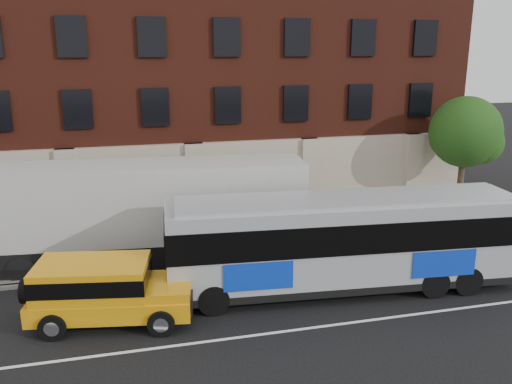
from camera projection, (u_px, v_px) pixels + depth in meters
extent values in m
plane|color=black|center=(250.00, 345.00, 16.30)|extent=(120.00, 120.00, 0.00)
cube|color=gray|center=(204.00, 241.00, 24.70)|extent=(60.00, 6.00, 0.15)
cube|color=gray|center=(216.00, 267.00, 21.89)|extent=(60.00, 0.25, 0.15)
cube|color=white|center=(246.00, 336.00, 16.77)|extent=(60.00, 0.12, 0.01)
cube|color=#561F14|center=(179.00, 66.00, 30.19)|extent=(30.00, 10.00, 15.00)
cube|color=#BBAC94|center=(195.00, 183.00, 26.82)|extent=(30.00, 0.35, 4.00)
cube|color=#BBAC94|center=(68.00, 191.00, 25.31)|extent=(0.90, 0.55, 4.00)
cube|color=#BBAC94|center=(195.00, 183.00, 26.73)|extent=(0.90, 0.55, 4.00)
cube|color=#BBAC94|center=(309.00, 176.00, 28.14)|extent=(0.90, 0.55, 4.00)
cube|color=#BBAC94|center=(412.00, 170.00, 29.55)|extent=(0.90, 0.55, 4.00)
cube|color=black|center=(78.00, 109.00, 24.65)|extent=(1.30, 0.20, 1.80)
cube|color=black|center=(155.00, 107.00, 25.47)|extent=(1.30, 0.20, 1.80)
cube|color=black|center=(228.00, 105.00, 26.30)|extent=(1.30, 0.20, 1.80)
cube|color=black|center=(296.00, 103.00, 27.12)|extent=(1.30, 0.20, 1.80)
cube|color=black|center=(360.00, 102.00, 27.95)|extent=(1.30, 0.20, 1.80)
cube|color=black|center=(420.00, 100.00, 28.77)|extent=(1.30, 0.20, 1.80)
cube|color=black|center=(72.00, 37.00, 23.81)|extent=(1.30, 0.20, 1.80)
cube|color=black|center=(152.00, 37.00, 24.63)|extent=(1.30, 0.20, 1.80)
cube|color=black|center=(227.00, 37.00, 25.46)|extent=(1.30, 0.20, 1.80)
cube|color=black|center=(297.00, 37.00, 26.28)|extent=(1.30, 0.20, 1.80)
cube|color=black|center=(363.00, 38.00, 27.11)|extent=(1.30, 0.20, 1.80)
cube|color=black|center=(425.00, 38.00, 27.93)|extent=(1.30, 0.20, 1.80)
cube|color=black|center=(102.00, 197.00, 25.80)|extent=(2.60, 0.15, 2.80)
cube|color=black|center=(224.00, 189.00, 27.21)|extent=(2.60, 0.15, 2.80)
cube|color=black|center=(335.00, 182.00, 28.63)|extent=(2.60, 0.15, 2.80)
cylinder|color=#392B1C|center=(460.00, 187.00, 27.93)|extent=(0.32, 0.32, 3.00)
sphere|color=#1A4112|center=(465.00, 132.00, 27.17)|extent=(3.60, 3.60, 3.60)
sphere|color=#1A4112|center=(481.00, 142.00, 27.09)|extent=(2.20, 2.20, 2.20)
sphere|color=#1A4112|center=(450.00, 139.00, 27.51)|extent=(2.00, 2.00, 2.00)
cube|color=#A0A4AA|center=(345.00, 241.00, 19.59)|extent=(13.03, 3.72, 3.05)
cube|color=black|center=(343.00, 277.00, 19.96)|extent=(13.09, 3.78, 0.27)
cube|color=#A0A4AA|center=(347.00, 199.00, 19.18)|extent=(12.37, 3.35, 0.13)
cube|color=black|center=(345.00, 227.00, 19.46)|extent=(13.13, 3.82, 1.07)
cube|color=#0D34C5|center=(258.00, 277.00, 17.89)|extent=(2.35, 0.24, 0.96)
cube|color=#0D34C5|center=(410.00, 237.00, 21.55)|extent=(2.35, 0.24, 0.96)
cylinder|color=black|center=(214.00, 300.00, 18.02)|extent=(1.09, 0.41, 1.07)
cylinder|color=black|center=(208.00, 271.00, 20.32)|extent=(1.09, 0.41, 1.07)
cylinder|color=black|center=(434.00, 283.00, 19.27)|extent=(1.09, 0.41, 1.07)
cylinder|color=black|center=(405.00, 258.00, 21.58)|extent=(1.09, 0.41, 1.07)
cylinder|color=black|center=(467.00, 281.00, 19.48)|extent=(1.09, 0.41, 1.07)
cylinder|color=black|center=(435.00, 256.00, 21.78)|extent=(1.09, 0.41, 1.07)
cube|color=#F39F0F|center=(113.00, 302.00, 17.54)|extent=(5.40, 2.98, 0.64)
cube|color=#F39F0F|center=(93.00, 278.00, 17.28)|extent=(3.82, 2.66, 1.06)
cube|color=black|center=(92.00, 277.00, 17.26)|extent=(3.87, 2.71, 0.53)
cube|color=#F39F0F|center=(166.00, 287.00, 17.54)|extent=(1.92, 2.27, 0.32)
cube|color=black|center=(192.00, 298.00, 17.71)|extent=(0.36, 1.69, 0.59)
cylinder|color=black|center=(26.00, 291.00, 17.23)|extent=(0.37, 0.84, 0.81)
cylinder|color=black|center=(161.00, 323.00, 16.73)|extent=(0.89, 0.44, 0.85)
cylinder|color=silver|center=(161.00, 323.00, 16.73)|extent=(0.52, 0.40, 0.47)
cylinder|color=black|center=(167.00, 293.00, 18.73)|extent=(0.89, 0.44, 0.85)
cylinder|color=silver|center=(167.00, 293.00, 18.73)|extent=(0.52, 0.40, 0.47)
cylinder|color=black|center=(53.00, 327.00, 16.49)|extent=(0.89, 0.44, 0.85)
cylinder|color=silver|center=(53.00, 327.00, 16.49)|extent=(0.52, 0.40, 0.47)
cylinder|color=black|center=(70.00, 296.00, 18.50)|extent=(0.89, 0.44, 0.85)
cylinder|color=silver|center=(70.00, 296.00, 18.50)|extent=(0.52, 0.40, 0.47)
cube|color=black|center=(150.00, 250.00, 22.30)|extent=(12.90, 3.79, 1.17)
cube|color=silver|center=(147.00, 201.00, 21.74)|extent=(12.91, 3.83, 3.07)
cylinder|color=black|center=(22.00, 270.00, 20.47)|extent=(1.08, 0.40, 1.06)
cylinder|color=black|center=(37.00, 247.00, 22.80)|extent=(1.08, 0.40, 1.06)
cylinder|color=black|center=(56.00, 268.00, 20.65)|extent=(1.08, 0.40, 1.06)
cylinder|color=black|center=(68.00, 245.00, 22.98)|extent=(1.08, 0.40, 1.06)
cylinder|color=black|center=(237.00, 257.00, 21.64)|extent=(1.08, 0.40, 1.06)
cylinder|color=black|center=(231.00, 237.00, 23.97)|extent=(1.08, 0.40, 1.06)
cylinder|color=black|center=(268.00, 256.00, 21.82)|extent=(1.08, 0.40, 1.06)
cylinder|color=black|center=(259.00, 235.00, 24.15)|extent=(1.08, 0.40, 1.06)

